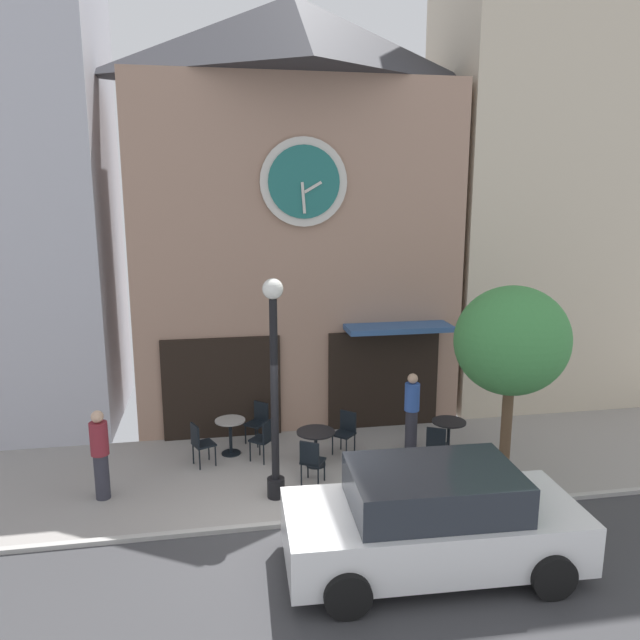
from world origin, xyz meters
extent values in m
cube|color=gray|center=(0.00, 2.04, -0.03)|extent=(26.11, 4.08, 0.05)
cube|color=#A8A5A0|center=(0.00, 0.02, 0.04)|extent=(26.11, 0.12, 0.08)
cube|color=#9E7A66|center=(0.90, 5.52, 3.95)|extent=(7.47, 2.87, 7.90)
pyramid|color=#2D2D33|center=(0.90, 5.52, 8.83)|extent=(6.72, 4.02, 1.87)
cylinder|color=beige|center=(0.90, 4.02, 5.65)|extent=(1.88, 0.10, 1.88)
cylinder|color=#1E6660|center=(0.90, 3.96, 5.65)|extent=(1.54, 0.04, 1.54)
cube|color=beige|center=(1.08, 3.92, 5.54)|extent=(0.40, 0.03, 0.26)
cube|color=beige|center=(0.88, 3.92, 5.32)|extent=(0.11, 0.03, 0.66)
cube|color=black|center=(-0.97, 4.04, 1.15)|extent=(2.61, 0.10, 2.30)
cube|color=black|center=(2.77, 4.04, 1.15)|extent=(2.61, 0.10, 2.30)
cube|color=#33568C|center=(2.99, 3.73, 2.45)|extent=(2.39, 0.90, 0.12)
cube|color=beige|center=(8.06, 5.82, 7.86)|extent=(6.59, 3.48, 15.73)
cylinder|color=black|center=(-0.09, 1.05, 0.18)|extent=(0.32, 0.32, 0.36)
cylinder|color=black|center=(-0.09, 1.05, 1.83)|extent=(0.14, 0.14, 3.65)
sphere|color=white|center=(-0.09, 1.05, 3.83)|extent=(0.36, 0.36, 0.36)
cylinder|color=brown|center=(4.17, 0.72, 1.05)|extent=(0.20, 0.20, 2.09)
ellipsoid|color=#3D8442|center=(4.17, 0.72, 2.83)|extent=(2.09, 1.88, 1.99)
cylinder|color=black|center=(-0.83, 3.07, 0.37)|extent=(0.07, 0.07, 0.75)
cylinder|color=black|center=(-0.83, 3.07, 0.01)|extent=(0.40, 0.40, 0.03)
cylinder|color=gray|center=(-0.83, 3.07, 0.75)|extent=(0.63, 0.63, 0.03)
cylinder|color=black|center=(0.84, 2.20, 0.36)|extent=(0.07, 0.07, 0.72)
cylinder|color=black|center=(0.84, 2.20, 0.01)|extent=(0.40, 0.40, 0.03)
cylinder|color=black|center=(0.84, 2.20, 0.72)|extent=(0.78, 0.78, 0.03)
cylinder|color=black|center=(3.69, 2.24, 0.36)|extent=(0.07, 0.07, 0.72)
cylinder|color=black|center=(3.69, 2.24, 0.01)|extent=(0.40, 0.40, 0.03)
cylinder|color=black|center=(3.69, 2.24, 0.72)|extent=(0.71, 0.71, 0.03)
cube|color=black|center=(3.22, 1.71, 0.45)|extent=(0.54, 0.54, 0.04)
cube|color=black|center=(3.14, 1.55, 0.68)|extent=(0.36, 0.21, 0.45)
cylinder|color=black|center=(3.45, 1.78, 0.23)|extent=(0.03, 0.03, 0.45)
cylinder|color=black|center=(3.15, 1.94, 0.23)|extent=(0.03, 0.03, 0.45)
cylinder|color=black|center=(3.29, 1.48, 0.23)|extent=(0.03, 0.03, 0.45)
cylinder|color=black|center=(2.99, 1.64, 0.23)|extent=(0.03, 0.03, 0.45)
cube|color=black|center=(1.51, 2.64, 0.45)|extent=(0.57, 0.57, 0.04)
cube|color=black|center=(1.64, 2.77, 0.68)|extent=(0.30, 0.29, 0.45)
cylinder|color=black|center=(1.27, 2.63, 0.23)|extent=(0.03, 0.03, 0.45)
cylinder|color=black|center=(1.52, 2.40, 0.23)|extent=(0.03, 0.03, 0.45)
cylinder|color=black|center=(1.51, 2.88, 0.23)|extent=(0.03, 0.03, 0.45)
cylinder|color=black|center=(1.75, 2.64, 0.23)|extent=(0.03, 0.03, 0.45)
cube|color=black|center=(-1.38, 2.63, 0.45)|extent=(0.53, 0.53, 0.04)
cube|color=black|center=(-1.55, 2.56, 0.68)|extent=(0.19, 0.36, 0.45)
cylinder|color=black|center=(-1.16, 2.54, 0.23)|extent=(0.03, 0.03, 0.45)
cylinder|color=black|center=(-1.29, 2.85, 0.23)|extent=(0.03, 0.03, 0.45)
cylinder|color=black|center=(-1.47, 2.40, 0.23)|extent=(0.03, 0.03, 0.45)
cylinder|color=black|center=(-1.61, 2.72, 0.23)|extent=(0.03, 0.03, 0.45)
cube|color=black|center=(-0.26, 3.53, 0.45)|extent=(0.57, 0.57, 0.04)
cube|color=black|center=(-0.13, 3.67, 0.68)|extent=(0.30, 0.29, 0.45)
cylinder|color=black|center=(-0.50, 3.53, 0.23)|extent=(0.03, 0.03, 0.45)
cylinder|color=black|center=(-0.25, 3.29, 0.23)|extent=(0.03, 0.03, 0.45)
cylinder|color=black|center=(-0.26, 3.78, 0.23)|extent=(0.03, 0.03, 0.45)
cylinder|color=black|center=(-0.02, 3.54, 0.23)|extent=(0.03, 0.03, 0.45)
cube|color=black|center=(0.66, 1.46, 0.45)|extent=(0.55, 0.55, 0.04)
cube|color=black|center=(0.57, 1.31, 0.68)|extent=(0.35, 0.23, 0.45)
cylinder|color=black|center=(0.89, 1.52, 0.23)|extent=(0.03, 0.03, 0.45)
cylinder|color=black|center=(0.60, 1.69, 0.23)|extent=(0.03, 0.03, 0.45)
cylinder|color=black|center=(0.72, 1.23, 0.23)|extent=(0.03, 0.03, 0.45)
cylinder|color=black|center=(0.43, 1.40, 0.23)|extent=(0.03, 0.03, 0.45)
cube|color=black|center=(-0.22, 2.65, 0.45)|extent=(0.56, 0.56, 0.04)
cube|color=black|center=(-0.08, 2.53, 0.68)|extent=(0.27, 0.32, 0.45)
cylinder|color=black|center=(-0.24, 2.89, 0.23)|extent=(0.03, 0.03, 0.45)
cylinder|color=black|center=(-0.46, 2.63, 0.23)|extent=(0.03, 0.03, 0.45)
cylinder|color=black|center=(0.02, 2.67, 0.23)|extent=(0.03, 0.03, 0.45)
cylinder|color=black|center=(-0.19, 2.41, 0.23)|extent=(0.03, 0.03, 0.45)
cylinder|color=#2D2D38|center=(3.02, 2.72, 0.42)|extent=(0.27, 0.27, 0.85)
cylinder|color=#3359B2|center=(3.02, 2.72, 1.15)|extent=(0.33, 0.33, 0.60)
sphere|color=tan|center=(3.02, 2.72, 1.56)|extent=(0.22, 0.22, 0.22)
cylinder|color=#2D2D38|center=(-3.18, 1.55, 0.42)|extent=(0.37, 0.37, 0.85)
cylinder|color=maroon|center=(-3.18, 1.55, 1.15)|extent=(0.45, 0.45, 0.60)
sphere|color=tan|center=(-3.18, 1.55, 1.56)|extent=(0.22, 0.22, 0.22)
cube|color=white|center=(1.94, -1.45, 0.60)|extent=(4.37, 1.96, 0.75)
cube|color=#262B33|center=(1.94, -1.45, 1.25)|extent=(2.47, 1.68, 0.60)
cylinder|color=black|center=(3.32, -2.41, 0.32)|extent=(0.65, 0.24, 0.64)
cylinder|color=black|center=(3.39, -0.61, 0.32)|extent=(0.65, 0.24, 0.64)
cylinder|color=black|center=(0.49, -2.30, 0.32)|extent=(0.65, 0.24, 0.64)
cylinder|color=black|center=(0.56, -0.50, 0.32)|extent=(0.65, 0.24, 0.64)
camera|label=1|loc=(-1.09, -9.10, 5.44)|focal=34.12mm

